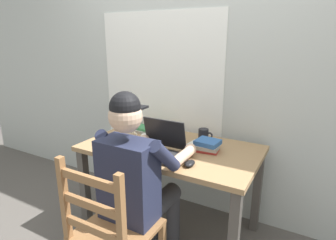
{
  "coord_description": "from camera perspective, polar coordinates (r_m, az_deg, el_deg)",
  "views": [
    {
      "loc": [
        0.94,
        -1.74,
        1.51
      ],
      "look_at": [
        0.0,
        -0.05,
        0.94
      ],
      "focal_mm": 30.01,
      "sensor_mm": 36.0,
      "label": 1
    }
  ],
  "objects": [
    {
      "name": "ground_plane",
      "position": [
        2.49,
        0.51,
        -21.03
      ],
      "size": [
        8.0,
        8.0,
        0.0
      ],
      "primitive_type": "plane",
      "color": "#56514C"
    },
    {
      "name": "paper_pile_near_laptop",
      "position": [
        2.34,
        -2.82,
        -3.21
      ],
      "size": [
        0.26,
        0.22,
        0.01
      ],
      "primitive_type": "cube",
      "rotation": [
        0.0,
        0.0,
        0.33
      ],
      "color": "white",
      "rests_on": "desk"
    },
    {
      "name": "book_stack_side",
      "position": [
        2.47,
        -5.25,
        -1.79
      ],
      "size": [
        0.19,
        0.16,
        0.04
      ],
      "color": "gray",
      "rests_on": "desk"
    },
    {
      "name": "seated_person",
      "position": [
        1.8,
        -6.0,
        -11.37
      ],
      "size": [
        0.5,
        0.6,
        1.24
      ],
      "color": "#232842",
      "rests_on": "ground"
    },
    {
      "name": "laptop",
      "position": [
        1.99,
        -1.89,
        -5.29
      ],
      "size": [
        0.33,
        0.28,
        0.23
      ],
      "color": "black",
      "rests_on": "desk"
    },
    {
      "name": "wooden_chair",
      "position": [
        1.73,
        -11.46,
        -21.57
      ],
      "size": [
        0.42,
        0.42,
        0.93
      ],
      "color": "olive",
      "rests_on": "ground"
    },
    {
      "name": "coffee_mug_dark",
      "position": [
        2.24,
        7.26,
        -3.04
      ],
      "size": [
        0.12,
        0.08,
        0.1
      ],
      "color": "black",
      "rests_on": "desk"
    },
    {
      "name": "paper_pile_back_corner",
      "position": [
        2.15,
        6.97,
        -5.18
      ],
      "size": [
        0.24,
        0.19,
        0.0
      ],
      "primitive_type": "cube",
      "rotation": [
        0.0,
        0.0,
        -0.11
      ],
      "color": "silver",
      "rests_on": "desk"
    },
    {
      "name": "desk",
      "position": [
        2.17,
        0.55,
        -7.78
      ],
      "size": [
        1.31,
        0.74,
        0.72
      ],
      "color": "#9E7A51",
      "rests_on": "ground"
    },
    {
      "name": "back_wall",
      "position": [
        2.4,
        5.68,
        11.07
      ],
      "size": [
        6.0,
        0.08,
        2.6
      ],
      "color": "beige",
      "rests_on": "ground"
    },
    {
      "name": "computer_mouse",
      "position": [
        1.82,
        4.42,
        -8.78
      ],
      "size": [
        0.06,
        0.1,
        0.03
      ],
      "primitive_type": "ellipsoid",
      "color": "black",
      "rests_on": "desk"
    },
    {
      "name": "book_stack_main",
      "position": [
        2.04,
        8.0,
        -5.16
      ],
      "size": [
        0.18,
        0.16,
        0.08
      ],
      "color": "#BC332D",
      "rests_on": "desk"
    },
    {
      "name": "coffee_mug_white",
      "position": [
        2.25,
        -7.85,
        -2.96
      ],
      "size": [
        0.12,
        0.09,
        0.1
      ],
      "color": "beige",
      "rests_on": "desk"
    }
  ]
}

